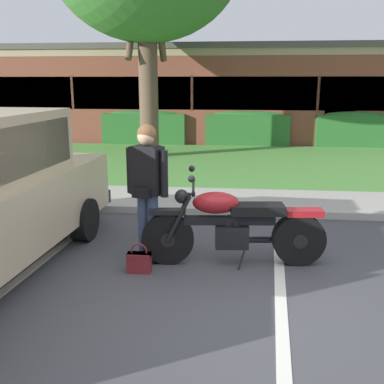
# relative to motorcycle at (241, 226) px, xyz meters

# --- Properties ---
(ground_plane) EXTENTS (140.00, 140.00, 0.00)m
(ground_plane) POSITION_rel_motorcycle_xyz_m (0.03, -1.07, -0.48)
(ground_plane) COLOR #424247
(curb_strip) EXTENTS (60.00, 0.20, 0.12)m
(curb_strip) POSITION_rel_motorcycle_xyz_m (0.03, 2.08, -0.42)
(curb_strip) COLOR #ADA89E
(curb_strip) RESTS_ON ground
(concrete_walk) EXTENTS (60.00, 1.50, 0.08)m
(concrete_walk) POSITION_rel_motorcycle_xyz_m (0.03, 2.93, -0.44)
(concrete_walk) COLOR #ADA89E
(concrete_walk) RESTS_ON ground
(grass_lawn) EXTENTS (60.00, 6.45, 0.06)m
(grass_lawn) POSITION_rel_motorcycle_xyz_m (0.03, 6.91, -0.45)
(grass_lawn) COLOR #518E3D
(grass_lawn) RESTS_ON ground
(stall_stripe_0) EXTENTS (0.39, 4.40, 0.01)m
(stall_stripe_0) POSITION_rel_motorcycle_xyz_m (-2.51, -0.87, -0.48)
(stall_stripe_0) COLOR silver
(stall_stripe_0) RESTS_ON ground
(stall_stripe_1) EXTENTS (0.39, 4.40, 0.01)m
(stall_stripe_1) POSITION_rel_motorcycle_xyz_m (0.43, -0.87, -0.48)
(stall_stripe_1) COLOR silver
(stall_stripe_1) RESTS_ON ground
(motorcycle) EXTENTS (2.24, 0.82, 1.18)m
(motorcycle) POSITION_rel_motorcycle_xyz_m (0.00, 0.00, 0.00)
(motorcycle) COLOR black
(motorcycle) RESTS_ON ground
(rider_person) EXTENTS (0.54, 0.38, 1.70)m
(rider_person) POSITION_rel_motorcycle_xyz_m (-1.15, 0.00, 0.51)
(rider_person) COLOR black
(rider_person) RESTS_ON ground
(handbag) EXTENTS (0.28, 0.13, 0.36)m
(handbag) POSITION_rel_motorcycle_xyz_m (-1.18, -0.39, -0.34)
(handbag) COLOR maroon
(handbag) RESTS_ON ground
(hedge_left) EXTENTS (2.89, 0.90, 1.24)m
(hedge_left) POSITION_rel_motorcycle_xyz_m (-3.37, 10.53, 0.17)
(hedge_left) COLOR #286028
(hedge_left) RESTS_ON ground
(hedge_center_left) EXTENTS (2.83, 0.90, 1.24)m
(hedge_center_left) POSITION_rel_motorcycle_xyz_m (0.21, 10.53, 0.17)
(hedge_center_left) COLOR #286028
(hedge_center_left) RESTS_ON ground
(hedge_center_right) EXTENTS (2.61, 0.90, 1.24)m
(hedge_center_right) POSITION_rel_motorcycle_xyz_m (3.78, 10.53, 0.17)
(hedge_center_right) COLOR #286028
(hedge_center_right) RESTS_ON ground
(brick_building) EXTENTS (24.87, 11.34, 3.45)m
(brick_building) POSITION_rel_motorcycle_xyz_m (-1.69, 15.91, 1.25)
(brick_building) COLOR brown
(brick_building) RESTS_ON ground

